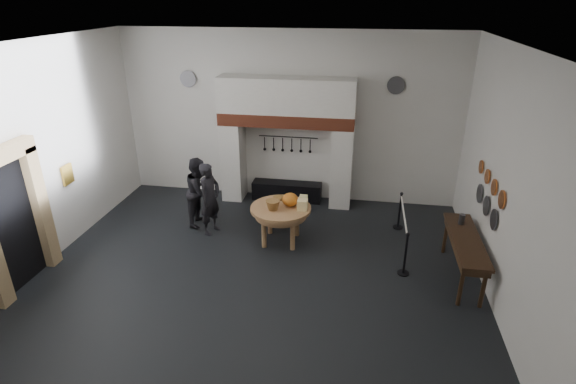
% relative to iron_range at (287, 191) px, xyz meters
% --- Properties ---
extents(floor, '(9.00, 8.00, 0.02)m').
position_rel_iron_range_xyz_m(floor, '(0.00, -3.72, -0.25)').
color(floor, black).
rests_on(floor, ground).
extents(ceiling, '(9.00, 8.00, 0.02)m').
position_rel_iron_range_xyz_m(ceiling, '(0.00, -3.72, 4.25)').
color(ceiling, silver).
rests_on(ceiling, wall_back).
extents(wall_back, '(9.00, 0.02, 4.50)m').
position_rel_iron_range_xyz_m(wall_back, '(0.00, 0.28, 2.00)').
color(wall_back, silver).
rests_on(wall_back, floor).
extents(wall_front, '(9.00, 0.02, 4.50)m').
position_rel_iron_range_xyz_m(wall_front, '(0.00, -7.72, 2.00)').
color(wall_front, silver).
rests_on(wall_front, floor).
extents(wall_left, '(0.02, 8.00, 4.50)m').
position_rel_iron_range_xyz_m(wall_left, '(-4.50, -3.72, 2.00)').
color(wall_left, silver).
rests_on(wall_left, floor).
extents(wall_right, '(0.02, 8.00, 4.50)m').
position_rel_iron_range_xyz_m(wall_right, '(4.50, -3.72, 2.00)').
color(wall_right, silver).
rests_on(wall_right, floor).
extents(chimney_pier_left, '(0.55, 0.70, 2.15)m').
position_rel_iron_range_xyz_m(chimney_pier_left, '(-1.48, -0.07, 0.82)').
color(chimney_pier_left, silver).
rests_on(chimney_pier_left, floor).
extents(chimney_pier_right, '(0.55, 0.70, 2.15)m').
position_rel_iron_range_xyz_m(chimney_pier_right, '(1.48, -0.07, 0.82)').
color(chimney_pier_right, silver).
rests_on(chimney_pier_right, floor).
extents(hearth_brick_band, '(3.50, 0.72, 0.32)m').
position_rel_iron_range_xyz_m(hearth_brick_band, '(0.00, -0.07, 2.06)').
color(hearth_brick_band, '#9E442B').
rests_on(hearth_brick_band, chimney_pier_left).
extents(chimney_hood, '(3.50, 0.70, 0.90)m').
position_rel_iron_range_xyz_m(chimney_hood, '(0.00, -0.07, 2.67)').
color(chimney_hood, silver).
rests_on(chimney_hood, hearth_brick_band).
extents(iron_range, '(1.90, 0.45, 0.50)m').
position_rel_iron_range_xyz_m(iron_range, '(0.00, 0.00, 0.00)').
color(iron_range, black).
rests_on(iron_range, floor).
extents(utensil_rail, '(1.60, 0.02, 0.02)m').
position_rel_iron_range_xyz_m(utensil_rail, '(0.00, 0.20, 1.50)').
color(utensil_rail, black).
rests_on(utensil_rail, wall_back).
extents(door_recess, '(0.04, 1.10, 2.50)m').
position_rel_iron_range_xyz_m(door_recess, '(-4.47, -4.72, 1.00)').
color(door_recess, black).
rests_on(door_recess, floor).
extents(door_jamb_far, '(0.22, 0.30, 2.60)m').
position_rel_iron_range_xyz_m(door_jamb_far, '(-4.38, -4.02, 1.05)').
color(door_jamb_far, tan).
rests_on(door_jamb_far, floor).
extents(wall_plaque, '(0.05, 0.34, 0.44)m').
position_rel_iron_range_xyz_m(wall_plaque, '(-4.45, -2.92, 1.35)').
color(wall_plaque, gold).
rests_on(wall_plaque, wall_left).
extents(work_table, '(1.45, 1.45, 0.07)m').
position_rel_iron_range_xyz_m(work_table, '(0.25, -2.30, 0.59)').
color(work_table, tan).
rests_on(work_table, floor).
extents(pumpkin, '(0.36, 0.36, 0.31)m').
position_rel_iron_range_xyz_m(pumpkin, '(0.45, -2.20, 0.78)').
color(pumpkin, orange).
rests_on(pumpkin, work_table).
extents(cheese_block_big, '(0.22, 0.22, 0.24)m').
position_rel_iron_range_xyz_m(cheese_block_big, '(0.75, -2.35, 0.74)').
color(cheese_block_big, '#FDE397').
rests_on(cheese_block_big, work_table).
extents(cheese_block_small, '(0.18, 0.18, 0.20)m').
position_rel_iron_range_xyz_m(cheese_block_small, '(0.73, -2.05, 0.72)').
color(cheese_block_small, '#E5DC89').
rests_on(cheese_block_small, work_table).
extents(wicker_basket, '(0.34, 0.34, 0.22)m').
position_rel_iron_range_xyz_m(wicker_basket, '(0.10, -2.45, 0.73)').
color(wicker_basket, olive).
rests_on(wicker_basket, work_table).
extents(bread_loaf, '(0.31, 0.18, 0.13)m').
position_rel_iron_range_xyz_m(bread_loaf, '(0.15, -1.95, 0.69)').
color(bread_loaf, '#A06F39').
rests_on(bread_loaf, work_table).
extents(visitor_near, '(0.60, 0.74, 1.75)m').
position_rel_iron_range_xyz_m(visitor_near, '(-1.47, -2.13, 0.62)').
color(visitor_near, black).
rests_on(visitor_near, floor).
extents(visitor_far, '(0.70, 0.87, 1.72)m').
position_rel_iron_range_xyz_m(visitor_far, '(-1.87, -1.73, 0.61)').
color(visitor_far, black).
rests_on(visitor_far, floor).
extents(side_table, '(0.55, 2.20, 0.06)m').
position_rel_iron_range_xyz_m(side_table, '(4.10, -3.12, 0.62)').
color(side_table, '#382314').
rests_on(side_table, floor).
extents(pewter_jug, '(0.12, 0.12, 0.22)m').
position_rel_iron_range_xyz_m(pewter_jug, '(4.10, -2.52, 0.76)').
color(pewter_jug, '#4A494E').
rests_on(pewter_jug, side_table).
extents(copper_pan_a, '(0.03, 0.34, 0.34)m').
position_rel_iron_range_xyz_m(copper_pan_a, '(4.46, -3.52, 1.70)').
color(copper_pan_a, '#C6662D').
rests_on(copper_pan_a, wall_right).
extents(copper_pan_b, '(0.03, 0.32, 0.32)m').
position_rel_iron_range_xyz_m(copper_pan_b, '(4.46, -2.97, 1.70)').
color(copper_pan_b, '#C6662D').
rests_on(copper_pan_b, wall_right).
extents(copper_pan_c, '(0.03, 0.30, 0.30)m').
position_rel_iron_range_xyz_m(copper_pan_c, '(4.46, -2.42, 1.70)').
color(copper_pan_c, '#C6662D').
rests_on(copper_pan_c, wall_right).
extents(copper_pan_d, '(0.03, 0.28, 0.28)m').
position_rel_iron_range_xyz_m(copper_pan_d, '(4.46, -1.87, 1.70)').
color(copper_pan_d, '#C6662D').
rests_on(copper_pan_d, wall_right).
extents(pewter_plate_left, '(0.03, 0.40, 0.40)m').
position_rel_iron_range_xyz_m(pewter_plate_left, '(4.46, -3.32, 1.20)').
color(pewter_plate_left, '#4C4C51').
rests_on(pewter_plate_left, wall_right).
extents(pewter_plate_mid, '(0.03, 0.40, 0.40)m').
position_rel_iron_range_xyz_m(pewter_plate_mid, '(4.46, -2.72, 1.20)').
color(pewter_plate_mid, '#4C4C51').
rests_on(pewter_plate_mid, wall_right).
extents(pewter_plate_right, '(0.03, 0.40, 0.40)m').
position_rel_iron_range_xyz_m(pewter_plate_right, '(4.46, -2.12, 1.20)').
color(pewter_plate_right, '#4C4C51').
rests_on(pewter_plate_right, wall_right).
extents(pewter_plate_back_left, '(0.44, 0.03, 0.44)m').
position_rel_iron_range_xyz_m(pewter_plate_back_left, '(-2.70, 0.24, 2.95)').
color(pewter_plate_back_left, '#4C4C51').
rests_on(pewter_plate_back_left, wall_back).
extents(pewter_plate_back_right, '(0.44, 0.03, 0.44)m').
position_rel_iron_range_xyz_m(pewter_plate_back_right, '(2.70, 0.24, 2.95)').
color(pewter_plate_back_right, '#4C4C51').
rests_on(pewter_plate_back_right, wall_back).
extents(barrier_post_near, '(0.05, 0.05, 0.90)m').
position_rel_iron_range_xyz_m(barrier_post_near, '(2.98, -3.19, 0.20)').
color(barrier_post_near, black).
rests_on(barrier_post_near, floor).
extents(barrier_post_far, '(0.05, 0.05, 0.90)m').
position_rel_iron_range_xyz_m(barrier_post_far, '(2.98, -1.19, 0.20)').
color(barrier_post_far, black).
rests_on(barrier_post_far, floor).
extents(barrier_rope, '(0.04, 2.00, 0.04)m').
position_rel_iron_range_xyz_m(barrier_rope, '(2.98, -2.19, 0.60)').
color(barrier_rope, white).
rests_on(barrier_rope, barrier_post_near).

